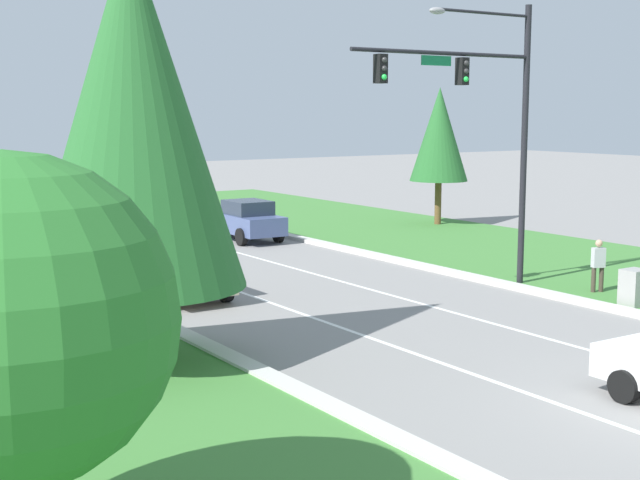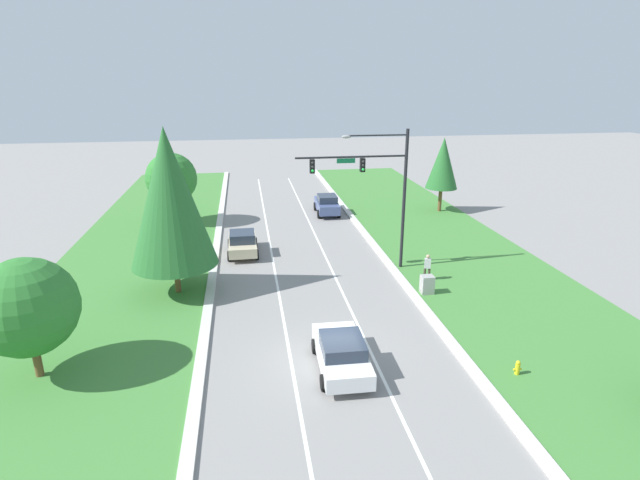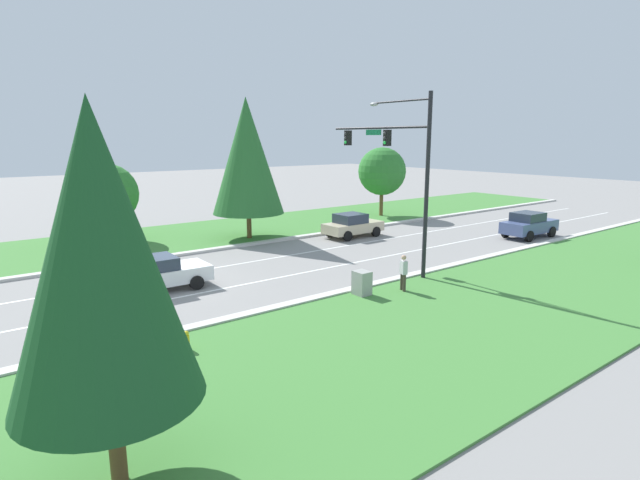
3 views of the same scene
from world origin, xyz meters
name	(u,v)px [view 2 (image 2 of 3)]	position (x,y,z in m)	size (l,w,h in m)	color
ground_plane	(333,360)	(0.00, 0.00, 0.00)	(160.00, 160.00, 0.00)	gray
curb_strip_right	(456,348)	(5.65, 0.00, 0.07)	(0.50, 90.00, 0.15)	beige
curb_strip_left	(200,369)	(-5.65, 0.00, 0.07)	(0.50, 90.00, 0.15)	beige
grass_verge_right	(563,340)	(10.90, 0.00, 0.04)	(10.00, 90.00, 0.08)	#427F38
grass_verge_left	(67,381)	(-10.90, 0.00, 0.04)	(10.00, 90.00, 0.08)	#427F38
lane_stripe_inner_left	(291,363)	(-1.80, 0.00, 0.00)	(0.14, 81.00, 0.01)	white
lane_stripe_inner_right	(373,356)	(1.80, 0.00, 0.00)	(0.14, 81.00, 0.01)	white
traffic_signal_mast	(376,180)	(4.43, 10.12, 5.75)	(6.81, 0.41, 8.78)	black
champagne_sedan	(242,243)	(-3.77, 14.29, 0.82)	(2.09, 4.23, 1.63)	beige
white_sedan	(341,353)	(0.24, -0.75, 0.78)	(2.18, 4.54, 1.54)	white
slate_blue_sedan	(327,204)	(3.71, 23.78, 0.89)	(2.09, 4.41, 1.75)	#475684
utility_cabinet	(427,285)	(6.45, 5.94, 0.56)	(0.70, 0.60, 1.12)	#9E9E99
pedestrian	(427,266)	(7.12, 7.78, 0.94)	(0.43, 0.34, 1.69)	#42382D
fire_hydrant	(517,368)	(7.29, -2.33, 0.34)	(0.34, 0.20, 0.70)	gold
oak_near_left_tree	(171,178)	(-9.25, 22.38, 3.89)	(4.08, 4.08, 5.94)	brown
conifer_far_right_tree	(443,163)	(13.91, 22.98, 4.41)	(2.80, 2.80, 6.67)	brown
oak_far_left_tree	(27,307)	(-12.08, 0.55, 3.15)	(3.94, 3.94, 5.13)	brown
conifer_mid_left_tree	(170,198)	(-7.43, 8.28, 5.54)	(4.72, 4.72, 9.32)	brown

